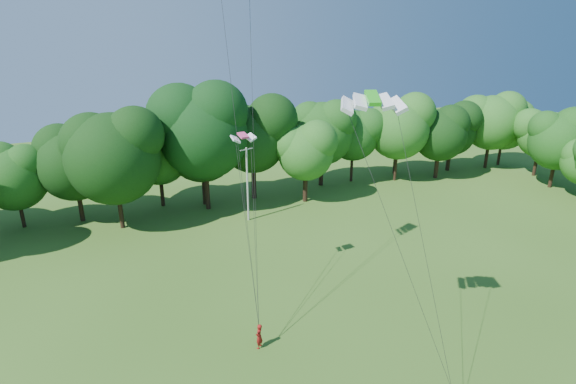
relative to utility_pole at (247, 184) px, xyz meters
name	(u,v)px	position (x,y,z in m)	size (l,w,h in m)	color
utility_pole	(247,184)	(0.00, 0.00, 0.00)	(1.50, 0.57, 7.76)	#AAAAA2
kite_flyer_left	(259,336)	(-6.15, -19.26, -3.17)	(0.61, 0.40, 1.67)	maroon
kite_green	(373,98)	(-1.01, -22.35, 11.45)	(3.40, 2.46, 0.65)	green
kite_pink	(243,135)	(-4.34, -12.09, 7.81)	(1.78, 0.99, 0.34)	#E6407D
tree_back_center	(203,125)	(-2.99, 4.86, 5.35)	(10.30, 10.30, 14.98)	#312413
tree_back_east	(398,130)	(24.00, 7.22, 2.04)	(6.65, 6.65, 9.67)	#382916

